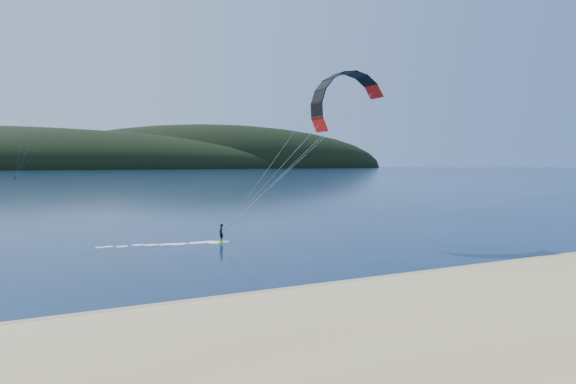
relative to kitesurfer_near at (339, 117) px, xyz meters
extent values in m
plane|color=#071B33|center=(-12.86, -16.80, -10.59)|extent=(1800.00, 1800.00, 0.00)
cube|color=#987F58|center=(-12.86, -12.30, -10.54)|extent=(220.00, 2.50, 0.10)
ellipsoid|color=black|center=(-62.86, 703.20, -10.59)|extent=(840.00, 280.00, 110.00)
ellipsoid|color=black|center=(247.14, 743.20, -10.59)|extent=(600.00, 240.00, 140.00)
cube|color=#ABDF1A|center=(-8.19, 6.01, -10.55)|extent=(0.92, 1.28, 0.07)
imported|color=black|center=(-8.19, 6.01, -9.76)|extent=(0.58, 0.66, 1.52)
cylinder|color=gray|center=(-3.63, 2.69, -4.46)|extent=(0.02, 0.02, 14.57)
cube|color=#ABDF1A|center=(-31.02, 194.79, -10.55)|extent=(0.54, 1.29, 0.07)
imported|color=black|center=(-31.02, 194.79, -9.75)|extent=(0.67, 0.81, 1.54)
cylinder|color=gray|center=(-28.32, 191.55, -3.50)|extent=(0.02, 0.02, 14.22)
camera|label=1|loc=(-22.14, -35.05, -3.82)|focal=31.20mm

